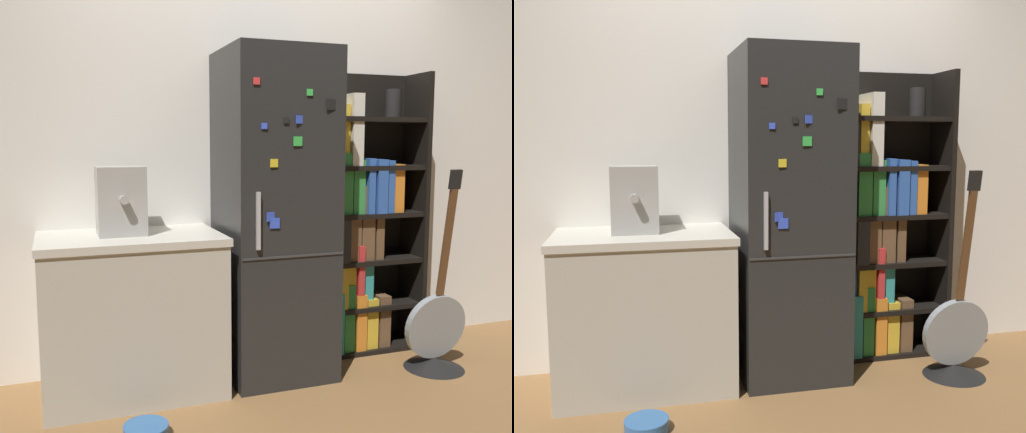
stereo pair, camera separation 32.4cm
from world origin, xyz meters
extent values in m
plane|color=olive|center=(0.00, 0.00, 0.00)|extent=(16.00, 16.00, 0.00)
cube|color=white|center=(0.00, 0.47, 1.30)|extent=(8.00, 0.05, 2.60)
cube|color=black|center=(0.00, 0.15, 0.93)|extent=(0.59, 0.59, 1.86)
cube|color=#333333|center=(0.00, -0.15, 0.75)|extent=(0.58, 0.01, 0.01)
cube|color=#B2B2B7|center=(-0.21, -0.16, 0.95)|extent=(0.02, 0.02, 0.30)
cube|color=blue|center=(-0.17, -0.15, 1.43)|extent=(0.03, 0.01, 0.03)
cube|color=green|center=(0.08, -0.15, 1.61)|extent=(0.03, 0.01, 0.03)
cube|color=yellow|center=(-0.12, -0.15, 1.24)|extent=(0.04, 0.01, 0.04)
cube|color=blue|center=(0.02, -0.15, 1.47)|extent=(0.04, 0.02, 0.04)
cube|color=black|center=(0.20, -0.15, 1.55)|extent=(0.06, 0.02, 0.06)
cube|color=blue|center=(-0.11, -0.15, 0.93)|extent=(0.05, 0.01, 0.05)
cube|color=red|center=(-0.21, -0.15, 1.65)|extent=(0.04, 0.01, 0.03)
cube|color=blue|center=(-0.14, -0.15, 0.97)|extent=(0.05, 0.02, 0.05)
cube|color=green|center=(0.01, -0.15, 1.35)|extent=(0.05, 0.01, 0.05)
cube|color=black|center=(-0.05, -0.15, 1.46)|extent=(0.03, 0.01, 0.03)
cube|color=black|center=(0.36, 0.30, 0.89)|extent=(0.03, 0.31, 1.79)
cube|color=black|center=(1.05, 0.30, 0.89)|extent=(0.03, 0.31, 1.79)
cube|color=black|center=(0.71, 0.43, 0.89)|extent=(0.72, 0.03, 1.79)
cube|color=black|center=(0.71, 0.30, 0.01)|extent=(0.66, 0.28, 0.03)
cube|color=black|center=(0.71, 0.30, 0.30)|extent=(0.66, 0.28, 0.03)
cube|color=black|center=(0.71, 0.30, 0.60)|extent=(0.66, 0.28, 0.03)
cube|color=black|center=(0.71, 0.30, 0.89)|extent=(0.66, 0.28, 0.03)
cube|color=black|center=(0.71, 0.30, 1.19)|extent=(0.66, 0.28, 0.03)
cube|color=black|center=(0.71, 0.30, 1.49)|extent=(0.66, 0.28, 0.03)
cube|color=teal|center=(0.43, 0.29, 0.22)|extent=(0.09, 0.26, 0.39)
cube|color=#338C3F|center=(0.53, 0.30, 0.25)|extent=(0.07, 0.25, 0.43)
cube|color=orange|center=(0.61, 0.30, 0.21)|extent=(0.07, 0.26, 0.36)
cube|color=gold|center=(0.70, 0.29, 0.19)|extent=(0.08, 0.21, 0.32)
cube|color=brown|center=(0.79, 0.29, 0.20)|extent=(0.08, 0.21, 0.34)
cube|color=#2D59B2|center=(0.42, 0.30, 0.55)|extent=(0.06, 0.20, 0.48)
cube|color=gold|center=(0.48, 0.29, 0.52)|extent=(0.05, 0.24, 0.42)
cube|color=gold|center=(0.55, 0.30, 0.55)|extent=(0.05, 0.22, 0.48)
cube|color=red|center=(0.60, 0.29, 0.51)|extent=(0.04, 0.23, 0.40)
cube|color=teal|center=(0.66, 0.30, 0.54)|extent=(0.07, 0.21, 0.44)
cube|color=gold|center=(0.41, 0.30, 0.79)|extent=(0.04, 0.23, 0.36)
cube|color=#262628|center=(0.48, 0.29, 0.76)|extent=(0.08, 0.25, 0.30)
cube|color=brown|center=(0.56, 0.30, 0.76)|extent=(0.08, 0.23, 0.30)
cube|color=brown|center=(0.65, 0.29, 0.85)|extent=(0.09, 0.20, 0.47)
cube|color=brown|center=(0.74, 0.30, 0.79)|extent=(0.05, 0.22, 0.35)
cube|color=purple|center=(0.41, 0.31, 1.08)|extent=(0.04, 0.23, 0.34)
cube|color=#338C3F|center=(0.49, 0.29, 1.10)|extent=(0.09, 0.23, 0.38)
cube|color=#338C3F|center=(0.58, 0.29, 1.08)|extent=(0.08, 0.21, 0.34)
cube|color=#2D59B2|center=(0.66, 0.29, 1.08)|extent=(0.04, 0.26, 0.34)
cube|color=#2D59B2|center=(0.73, 0.29, 1.08)|extent=(0.07, 0.26, 0.34)
cube|color=#2D59B2|center=(0.80, 0.29, 1.07)|extent=(0.04, 0.24, 0.33)
cube|color=orange|center=(0.86, 0.29, 1.06)|extent=(0.07, 0.22, 0.30)
cube|color=#262628|center=(0.42, 0.29, 1.36)|extent=(0.05, 0.24, 0.31)
cube|color=gold|center=(0.48, 0.29, 1.39)|extent=(0.05, 0.21, 0.37)
cube|color=silver|center=(0.56, 0.29, 1.43)|extent=(0.07, 0.24, 0.44)
cylinder|color=black|center=(0.87, 0.30, 1.60)|extent=(0.10, 0.10, 0.18)
cube|color=#BCB7A8|center=(-0.82, 0.15, 0.41)|extent=(0.93, 0.60, 0.82)
cube|color=beige|center=(-0.82, 0.15, 0.84)|extent=(0.95, 0.62, 0.04)
cube|color=#A5A39E|center=(-0.86, 0.18, 1.04)|extent=(0.25, 0.23, 0.36)
cylinder|color=#A5A39E|center=(-0.86, 0.03, 1.06)|extent=(0.04, 0.06, 0.04)
cone|color=black|center=(0.92, -0.14, 0.03)|extent=(0.36, 0.36, 0.06)
cylinder|color=gray|center=(0.92, -0.14, 0.26)|extent=(0.40, 0.10, 0.40)
cube|color=brown|center=(0.92, -0.22, 0.78)|extent=(0.04, 0.11, 0.63)
cube|color=black|center=(0.92, -0.27, 1.14)|extent=(0.07, 0.04, 0.11)
cylinder|color=#3366A5|center=(-0.84, -0.39, 0.03)|extent=(0.21, 0.21, 0.06)
torus|color=#3366A5|center=(-0.84, -0.39, 0.06)|extent=(0.21, 0.21, 0.01)
camera|label=1|loc=(-1.19, -2.88, 1.34)|focal=40.00mm
camera|label=2|loc=(-0.88, -2.98, 1.34)|focal=40.00mm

